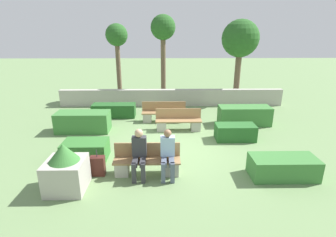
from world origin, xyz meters
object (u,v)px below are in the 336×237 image
bench_right_side (164,114)px  tree_center_left (163,31)px  bench_front (147,163)px  bench_left_side (178,122)px  tree_center_right (240,40)px  planter_corner_left (66,169)px  person_seated_woman (139,152)px  person_seated_man (168,152)px  suitcase (98,166)px  tree_leftmost (117,39)px

bench_right_side → tree_center_left: (-0.02, 3.80, 3.39)m
tree_center_left → bench_front: bearing=-93.2°
bench_left_side → tree_center_right: tree_center_right is taller
bench_left_side → planter_corner_left: size_ratio=1.47×
bench_left_side → bench_right_side: bearing=112.5°
bench_front → tree_center_right: (4.48, 7.74, 2.98)m
person_seated_woman → tree_center_right: size_ratio=0.30×
bench_left_side → bench_right_side: size_ratio=0.95×
planter_corner_left → person_seated_man: bearing=13.5°
bench_left_side → bench_right_side: (-0.57, 1.06, 0.00)m
bench_left_side → tree_center_right: 6.34m
suitcase → tree_center_left: 9.11m
person_seated_man → tree_leftmost: tree_leftmost is taller
bench_right_side → tree_center_left: 5.09m
bench_right_side → planter_corner_left: planter_corner_left is taller
bench_right_side → person_seated_woman: bearing=-102.6°
planter_corner_left → tree_center_left: (2.38, 8.92, 3.15)m
bench_front → person_seated_woman: 0.47m
planter_corner_left → suitcase: (0.60, 0.66, -0.28)m
bench_left_side → tree_leftmost: tree_leftmost is taller
bench_right_side → suitcase: bench_right_side is taller
person_seated_man → tree_center_right: bearing=63.6°
person_seated_man → planter_corner_left: 2.57m
tree_center_right → tree_center_left: bearing=173.9°
person_seated_man → suitcase: size_ratio=1.74×
bench_left_side → tree_leftmost: (-3.10, 5.07, 3.01)m
tree_center_left → planter_corner_left: bearing=-105.0°
bench_right_side → tree_center_left: tree_center_left is taller
suitcase → tree_center_right: bearing=53.4°
bench_front → person_seated_man: bearing=-13.8°
bench_right_side → person_seated_man: (0.09, -4.52, 0.39)m
tree_center_left → person_seated_man: bearing=-89.2°
bench_left_side → tree_leftmost: size_ratio=0.44×
bench_front → tree_leftmost: 9.15m
person_seated_woman → tree_leftmost: 9.11m
person_seated_man → tree_center_left: tree_center_left is taller
tree_center_left → tree_leftmost: bearing=175.1°
person_seated_woman → person_seated_man: bearing=-0.2°
planter_corner_left → tree_center_right: 10.98m
bench_front → tree_leftmost: tree_leftmost is taller
person_seated_man → tree_leftmost: (-2.62, 8.53, 2.61)m
bench_front → suitcase: size_ratio=2.43×
planter_corner_left → tree_leftmost: tree_leftmost is taller
suitcase → tree_leftmost: (-0.72, 8.47, 3.05)m
person_seated_man → suitcase: person_seated_man is taller
tree_center_right → tree_leftmost: bearing=174.3°
tree_center_left → person_seated_woman: bearing=-94.4°
person_seated_man → person_seated_woman: size_ratio=0.99×
bench_front → bench_left_side: (1.05, 3.32, -0.00)m
suitcase → tree_center_right: 10.20m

